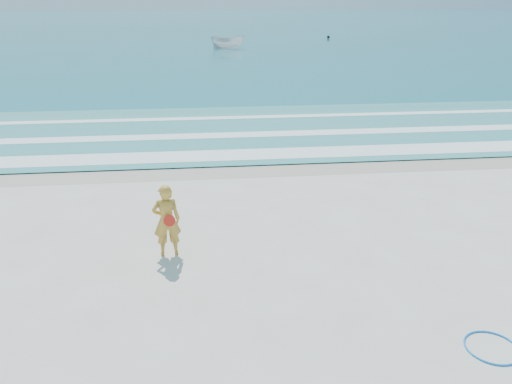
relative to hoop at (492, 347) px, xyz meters
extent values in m
plane|color=silver|center=(-4.08, 1.33, -0.02)|extent=(400.00, 400.00, 0.00)
cube|color=#B2A893|center=(-4.08, 10.33, -0.01)|extent=(400.00, 2.40, 0.00)
cube|color=#19727F|center=(-4.08, 106.33, 0.00)|extent=(400.00, 190.00, 0.04)
cube|color=#59B7AD|center=(-4.08, 15.33, 0.03)|extent=(400.00, 10.00, 0.01)
cube|color=white|center=(-4.08, 11.63, 0.04)|extent=(400.00, 1.40, 0.01)
cube|color=white|center=(-4.08, 14.53, 0.04)|extent=(400.00, 0.90, 0.01)
cube|color=white|center=(-4.08, 17.83, 0.04)|extent=(400.00, 0.60, 0.01)
torus|color=blue|center=(0.00, 0.00, 0.00)|extent=(1.09, 1.09, 0.03)
imported|color=silver|center=(-1.79, 51.74, 0.78)|extent=(4.17, 2.70, 1.51)
sphere|color=black|center=(12.77, 63.75, 0.23)|extent=(0.41, 0.41, 0.41)
imported|color=#C38B2D|center=(-5.82, 4.06, 0.87)|extent=(0.70, 0.51, 1.77)
cylinder|color=red|center=(-5.74, 3.88, 0.95)|extent=(0.27, 0.08, 0.27)
camera|label=1|loc=(-4.88, -6.63, 5.77)|focal=35.00mm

